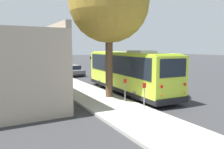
# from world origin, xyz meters

# --- Properties ---
(ground_plane) EXTENTS (160.00, 160.00, 0.00)m
(ground_plane) POSITION_xyz_m (0.00, 0.00, 0.00)
(ground_plane) COLOR #333335
(sidewalk_slab) EXTENTS (80.00, 3.05, 0.15)m
(sidewalk_slab) POSITION_xyz_m (0.00, 3.43, 0.07)
(sidewalk_slab) COLOR #B2AFA8
(sidewalk_slab) RESTS_ON ground
(curb_strip) EXTENTS (80.00, 0.14, 0.15)m
(curb_strip) POSITION_xyz_m (0.00, 1.83, 0.07)
(curb_strip) COLOR #9D9A94
(curb_strip) RESTS_ON ground
(shuttle_bus) EXTENTS (10.31, 2.84, 3.31)m
(shuttle_bus) POSITION_xyz_m (-1.04, 0.29, 1.77)
(shuttle_bus) COLOR #BCDB38
(shuttle_bus) RESTS_ON ground
(parked_sedan_gray) EXTENTS (4.33, 2.03, 1.32)m
(parked_sedan_gray) POSITION_xyz_m (10.96, 0.84, 0.61)
(parked_sedan_gray) COLOR slate
(parked_sedan_gray) RESTS_ON ground
(parked_sedan_blue) EXTENTS (4.33, 1.87, 1.26)m
(parked_sedan_blue) POSITION_xyz_m (17.69, 0.75, 0.58)
(parked_sedan_blue) COLOR navy
(parked_sedan_blue) RESTS_ON ground
(parked_sedan_black) EXTENTS (4.39, 2.07, 1.32)m
(parked_sedan_black) POSITION_xyz_m (23.95, 0.52, 0.61)
(parked_sedan_black) COLOR black
(parked_sedan_black) RESTS_ON ground
(parked_sedan_white) EXTENTS (4.34, 1.81, 1.30)m
(parked_sedan_white) POSITION_xyz_m (30.87, 0.56, 0.60)
(parked_sedan_white) COLOR silver
(parked_sedan_white) RESTS_ON ground
(sign_post_near) EXTENTS (0.06, 0.22, 1.47)m
(sign_post_near) POSITION_xyz_m (-5.73, 2.29, 0.91)
(sign_post_near) COLOR gray
(sign_post_near) RESTS_ON sidewalk_slab
(sign_post_far) EXTENTS (0.06, 0.22, 1.42)m
(sign_post_far) POSITION_xyz_m (-3.76, 2.29, 0.89)
(sign_post_far) COLOR gray
(sign_post_far) RESTS_ON sidewalk_slab
(lane_stripe_mid) EXTENTS (2.40, 0.14, 0.01)m
(lane_stripe_mid) POSITION_xyz_m (-2.13, -3.44, 0.00)
(lane_stripe_mid) COLOR silver
(lane_stripe_mid) RESTS_ON ground
(lane_stripe_ahead) EXTENTS (2.40, 0.14, 0.01)m
(lane_stripe_ahead) POSITION_xyz_m (3.87, -3.44, 0.00)
(lane_stripe_ahead) COLOR silver
(lane_stripe_ahead) RESTS_ON ground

